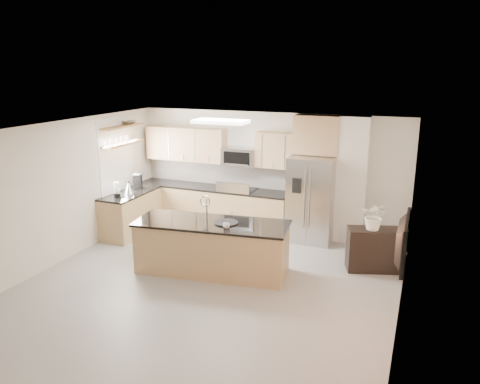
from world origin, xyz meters
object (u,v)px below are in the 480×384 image
at_px(bowl, 129,122).
at_px(flower_vase, 375,209).
at_px(cup, 226,226).
at_px(microwave, 240,157).
at_px(credenza, 375,250).
at_px(blender, 117,191).
at_px(platter, 226,223).
at_px(island, 212,247).
at_px(kettle, 129,188).
at_px(television, 397,240).
at_px(refrigerator, 311,199).
at_px(range, 238,209).
at_px(coffee_maker, 138,182).

height_order(bowl, flower_vase, bowl).
xyz_separation_m(cup, flower_vase, (2.26, 1.27, 0.19)).
bearing_deg(microwave, credenza, -21.56).
distance_m(microwave, blender, 2.70).
bearing_deg(platter, island, -170.18).
height_order(microwave, island, microwave).
bearing_deg(island, kettle, 148.87).
bearing_deg(bowl, television, -22.82).
bearing_deg(blender, microwave, 38.14).
bearing_deg(refrigerator, kettle, -163.10).
relative_size(island, television, 2.58).
relative_size(cup, television, 0.11).
height_order(credenza, platter, platter).
height_order(island, credenza, island).
distance_m(kettle, bowl, 1.44).
height_order(island, cup, island).
bearing_deg(range, refrigerator, -1.60).
height_order(island, coffee_maker, island).
xyz_separation_m(microwave, blender, (-2.07, -1.63, -0.57)).
relative_size(credenza, cup, 8.15).
relative_size(blender, bowl, 0.81).
relative_size(range, platter, 2.76).
bearing_deg(island, television, -23.68).
height_order(coffee_maker, bowl, bowl).
bearing_deg(kettle, island, -23.53).
height_order(credenza, kettle, kettle).
relative_size(coffee_maker, bowl, 0.81).
xyz_separation_m(refrigerator, flower_vase, (1.38, -1.11, 0.26)).
xyz_separation_m(blender, bowl, (-0.18, 0.81, 1.33)).
height_order(blender, flower_vase, flower_vase).
xyz_separation_m(microwave, television, (3.51, -3.24, -0.28)).
bearing_deg(microwave, blender, -141.86).
xyz_separation_m(cup, blender, (-2.85, 0.92, 0.09)).
bearing_deg(blender, kettle, 81.62).
distance_m(microwave, kettle, 2.47).
height_order(credenza, flower_vase, flower_vase).
distance_m(credenza, coffee_maker, 5.24).
distance_m(cup, television, 2.84).
distance_m(kettle, television, 5.88).
bearing_deg(cup, flower_vase, 29.31).
xyz_separation_m(microwave, bowl, (-2.25, -0.82, 0.76)).
height_order(platter, television, television).
distance_m(island, cup, 0.65).
height_order(blender, kettle, blender).
bearing_deg(credenza, microwave, 140.36).
relative_size(island, platter, 6.71).
relative_size(cup, kettle, 0.42).
height_order(blender, bowl, bowl).
xyz_separation_m(credenza, kettle, (-5.11, -0.07, 0.66)).
xyz_separation_m(blender, television, (5.58, -1.62, 0.29)).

